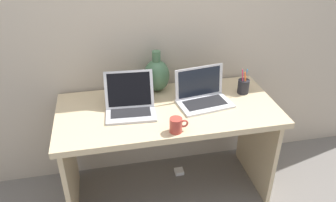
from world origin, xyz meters
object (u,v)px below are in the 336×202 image
(pen_cup, at_px, (243,86))
(power_brick, at_px, (179,171))
(laptop_left, at_px, (130,101))
(green_vase, at_px, (157,75))
(coffee_mug, at_px, (176,125))
(laptop_right, at_px, (202,93))

(pen_cup, xyz_separation_m, power_brick, (-0.43, 0.07, -0.78))
(laptop_left, relative_size, pen_cup, 1.81)
(green_vase, bearing_deg, pen_cup, -15.96)
(coffee_mug, bearing_deg, laptop_left, 128.47)
(power_brick, bearing_deg, pen_cup, -9.57)
(laptop_left, height_order, coffee_mug, laptop_left)
(pen_cup, height_order, power_brick, pen_cup)
(pen_cup, bearing_deg, laptop_right, -169.42)
(laptop_left, distance_m, laptop_right, 0.48)
(laptop_right, bearing_deg, coffee_mug, -128.93)
(green_vase, relative_size, power_brick, 4.22)
(laptop_right, height_order, power_brick, laptop_right)
(laptop_left, relative_size, coffee_mug, 2.93)
(laptop_right, relative_size, pen_cup, 2.08)
(laptop_left, height_order, power_brick, laptop_left)
(laptop_right, distance_m, coffee_mug, 0.39)
(coffee_mug, bearing_deg, power_brick, 73.02)
(pen_cup, bearing_deg, power_brick, 170.43)
(laptop_right, distance_m, green_vase, 0.36)
(laptop_left, xyz_separation_m, coffee_mug, (0.24, -0.30, -0.02))
(laptop_right, relative_size, green_vase, 1.27)
(pen_cup, bearing_deg, green_vase, 164.04)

